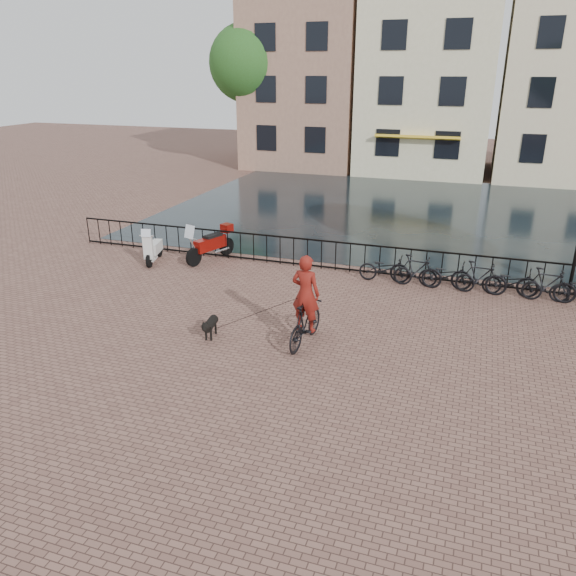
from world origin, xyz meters
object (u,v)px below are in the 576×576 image
(cyclist, at_px, (305,306))
(scooter, at_px, (153,243))
(dog, at_px, (211,326))
(motorcycle, at_px, (210,240))

(cyclist, xyz_separation_m, scooter, (-6.97, 4.38, -0.33))
(cyclist, bearing_deg, dog, 15.65)
(dog, height_order, scooter, scooter)
(cyclist, bearing_deg, scooter, -26.24)
(motorcycle, bearing_deg, cyclist, -25.49)
(cyclist, height_order, dog, cyclist)
(motorcycle, bearing_deg, scooter, -136.96)
(dog, xyz_separation_m, scooter, (-4.57, 4.79, 0.41))
(cyclist, height_order, scooter, cyclist)
(cyclist, relative_size, dog, 3.00)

